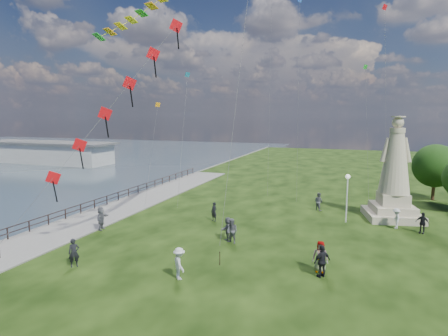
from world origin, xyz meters
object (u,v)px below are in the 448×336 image
at_px(statue, 394,181).
at_px(lamppost, 347,188).
at_px(person_7, 319,201).
at_px(person_9, 422,223).
at_px(person_4, 320,257).
at_px(pier_pavilion, 47,152).
at_px(person_2, 179,263).
at_px(person_3, 322,261).
at_px(person_8, 396,218).
at_px(person_0, 74,253).
at_px(person_1, 232,231).
at_px(person_11, 228,228).
at_px(person_6, 214,212).
at_px(person_5, 101,218).

bearing_deg(statue, lamppost, -157.69).
bearing_deg(lamppost, person_7, 128.28).
height_order(person_7, person_9, person_7).
distance_m(person_4, person_7, 15.19).
distance_m(lamppost, person_9, 6.40).
relative_size(pier_pavilion, lamppost, 6.94).
bearing_deg(person_2, person_3, -113.34).
xyz_separation_m(statue, person_8, (0.05, -3.20, -2.68)).
bearing_deg(person_3, person_2, -23.66).
bearing_deg(person_0, pier_pavilion, 89.75).
relative_size(person_0, person_2, 0.96).
xyz_separation_m(person_0, person_2, (7.02, 0.60, 0.04)).
relative_size(person_1, person_11, 1.07).
distance_m(pier_pavilion, person_2, 65.85).
bearing_deg(person_0, statue, -2.84).
relative_size(statue, person_6, 5.46).
relative_size(lamppost, person_11, 2.49).
distance_m(lamppost, person_1, 11.83).
bearing_deg(person_5, person_2, -134.39).
bearing_deg(person_5, person_3, -113.17).
height_order(statue, person_1, statue).
height_order(statue, person_5, statue).
bearing_deg(person_8, person_5, -78.06).
relative_size(person_3, person_11, 1.11).
relative_size(lamppost, person_2, 2.30).
distance_m(person_2, person_8, 19.65).
xyz_separation_m(pier_pavilion, person_6, (48.56, -29.82, -0.98)).
distance_m(person_2, person_3, 8.35).
xyz_separation_m(person_2, person_5, (-10.32, 6.34, 0.03)).
height_order(person_2, person_8, person_2).
bearing_deg(person_4, person_9, 52.98).
bearing_deg(person_11, person_9, 118.89).
bearing_deg(person_4, person_1, 152.48).
distance_m(person_2, person_4, 8.49).
distance_m(person_7, person_11, 12.66).
bearing_deg(statue, person_5, -164.84).
bearing_deg(person_7, person_0, 91.56).
bearing_deg(person_5, person_8, -82.40).
bearing_deg(person_8, person_6, -87.01).
relative_size(person_3, person_6, 1.13).
bearing_deg(statue, person_4, -121.59).
xyz_separation_m(person_0, person_3, (14.80, 3.64, 0.07)).
relative_size(person_1, person_4, 0.97).
distance_m(person_8, person_11, 14.43).
xyz_separation_m(pier_pavilion, person_9, (65.60, -27.46, -0.97)).
relative_size(lamppost, person_4, 2.25).
xyz_separation_m(lamppost, person_3, (-0.98, -12.41, -2.15)).
distance_m(person_2, person_6, 12.10).
relative_size(person_2, person_4, 0.98).
xyz_separation_m(pier_pavilion, person_2, (50.98, -41.67, -0.90)).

